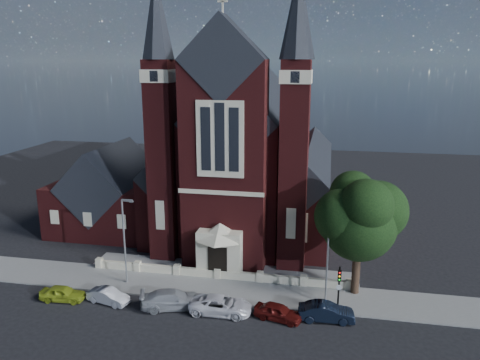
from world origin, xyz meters
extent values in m
plane|color=black|center=(0.00, 15.00, 0.00)|extent=(120.00, 120.00, 0.00)
cube|color=slate|center=(0.00, 4.50, 0.00)|extent=(60.00, 5.00, 0.12)
cube|color=slate|center=(0.00, 8.50, 0.00)|extent=(26.00, 3.00, 0.14)
cube|color=beige|center=(0.00, 6.50, 0.00)|extent=(24.00, 0.40, 0.90)
cube|color=#491314|center=(0.00, 25.00, 7.00)|extent=(10.00, 30.00, 14.00)
cube|color=black|center=(0.00, 25.00, 14.00)|extent=(10.00, 30.20, 10.00)
cube|color=#491314|center=(-7.50, 24.00, 4.00)|extent=(5.00, 26.00, 8.00)
cube|color=#491314|center=(7.50, 24.00, 4.00)|extent=(5.00, 26.00, 8.00)
cube|color=black|center=(-7.50, 24.00, 8.00)|extent=(5.01, 26.20, 5.01)
cube|color=black|center=(7.50, 24.00, 8.00)|extent=(5.01, 26.20, 5.01)
cube|color=#491314|center=(0.00, 9.50, 10.00)|extent=(8.00, 3.00, 20.00)
cube|color=black|center=(0.00, 9.50, 20.00)|extent=(8.00, 3.20, 8.00)
cube|color=beige|center=(0.00, 7.95, 13.00)|extent=(4.40, 0.15, 7.00)
cube|color=black|center=(0.00, 7.88, 13.20)|extent=(0.90, 0.08, 6.20)
cube|color=beige|center=(0.00, 7.50, 2.20)|extent=(4.20, 2.00, 4.40)
cube|color=black|center=(0.00, 6.45, 1.60)|extent=(1.80, 0.12, 3.20)
cone|color=beige|center=(0.00, 7.50, 4.40)|extent=(4.60, 4.60, 1.60)
cube|color=beige|center=(0.00, 9.50, 24.60)|extent=(0.15, 0.15, 1.60)
cube|color=#491314|center=(-6.50, 10.50, 10.00)|extent=(2.60, 2.60, 20.00)
cube|color=beige|center=(-6.50, 10.50, 18.50)|extent=(2.80, 2.80, 1.20)
cone|color=black|center=(-6.50, 10.50, 24.00)|extent=(3.20, 3.20, 8.00)
cube|color=#491314|center=(6.50, 10.50, 10.00)|extent=(2.60, 2.60, 20.00)
cube|color=beige|center=(6.50, 10.50, 18.50)|extent=(2.80, 2.80, 1.20)
cone|color=black|center=(6.50, 10.50, 24.00)|extent=(3.20, 3.20, 8.00)
cube|color=#491314|center=(-16.00, 18.00, 3.00)|extent=(12.00, 12.00, 6.00)
cube|color=black|center=(-16.00, 18.00, 6.00)|extent=(8.49, 12.20, 8.49)
cylinder|color=black|center=(12.50, 6.00, 2.50)|extent=(0.70, 0.70, 5.00)
sphere|color=black|center=(12.50, 6.00, 6.50)|extent=(6.40, 6.40, 6.40)
sphere|color=black|center=(12.90, 4.80, 8.50)|extent=(4.40, 4.40, 4.40)
cylinder|color=gray|center=(-8.00, 4.00, 4.00)|extent=(0.16, 0.16, 8.00)
cube|color=gray|center=(-7.50, 4.00, 8.00)|extent=(1.00, 0.15, 0.18)
cube|color=gray|center=(-7.10, 4.00, 7.92)|extent=(0.35, 0.22, 0.12)
cylinder|color=gray|center=(10.00, 4.00, 4.00)|extent=(0.16, 0.16, 8.00)
cube|color=gray|center=(10.50, 4.00, 8.00)|extent=(1.00, 0.15, 0.18)
cube|color=gray|center=(10.90, 4.00, 7.92)|extent=(0.35, 0.22, 0.12)
cylinder|color=black|center=(11.00, 2.50, 2.00)|extent=(0.14, 0.14, 4.00)
cube|color=black|center=(11.00, 2.35, 3.30)|extent=(0.28, 0.22, 0.90)
sphere|color=red|center=(11.00, 2.22, 3.60)|extent=(0.14, 0.14, 0.14)
sphere|color=#CC8C0C|center=(11.00, 2.22, 3.30)|extent=(0.14, 0.14, 0.14)
sphere|color=#0C9919|center=(11.00, 2.22, 3.00)|extent=(0.14, 0.14, 0.14)
imported|color=#94A921|center=(-12.02, -0.02, 0.65)|extent=(3.93, 1.83, 1.30)
imported|color=#ADAEB5|center=(-8.01, 0.34, 0.62)|extent=(3.95, 2.10, 1.24)
imported|color=#9B9EA3|center=(-2.41, 0.61, 0.76)|extent=(5.64, 3.65, 1.52)
imported|color=white|center=(1.70, 0.54, 0.71)|extent=(5.13, 2.40, 1.42)
imported|color=#55110E|center=(6.37, 0.45, 0.66)|extent=(4.10, 2.41, 1.31)
imported|color=black|center=(10.09, 1.02, 0.72)|extent=(4.49, 1.82, 1.45)
camera|label=1|loc=(9.72, -32.66, 19.87)|focal=35.00mm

